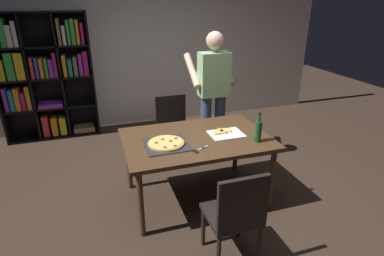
% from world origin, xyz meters
% --- Properties ---
extents(ground_plane, '(12.00, 12.00, 0.00)m').
position_xyz_m(ground_plane, '(0.00, 0.00, 0.00)').
color(ground_plane, '#38281E').
extents(back_wall, '(6.40, 0.10, 2.80)m').
position_xyz_m(back_wall, '(0.00, 2.60, 1.40)').
color(back_wall, silver).
rests_on(back_wall, ground_plane).
extents(dining_table, '(1.54, 1.02, 0.75)m').
position_xyz_m(dining_table, '(0.00, 0.00, 0.68)').
color(dining_table, '#4C331E').
rests_on(dining_table, ground_plane).
extents(chair_near_camera, '(0.42, 0.42, 0.90)m').
position_xyz_m(chair_near_camera, '(-0.00, -0.99, 0.51)').
color(chair_near_camera, black).
rests_on(chair_near_camera, ground_plane).
extents(chair_far_side, '(0.42, 0.42, 0.90)m').
position_xyz_m(chair_far_side, '(0.00, 0.99, 0.51)').
color(chair_far_side, black).
rests_on(chair_far_side, ground_plane).
extents(bookshelf, '(1.40, 0.35, 1.95)m').
position_xyz_m(bookshelf, '(-1.67, 2.38, 1.01)').
color(bookshelf, black).
rests_on(bookshelf, ground_plane).
extents(person_serving_pizza, '(0.55, 0.54, 1.75)m').
position_xyz_m(person_serving_pizza, '(0.49, 0.77, 1.00)').
color(person_serving_pizza, '#38476B').
rests_on(person_serving_pizza, ground_plane).
extents(pepperoni_pizza_on_tray, '(0.43, 0.43, 0.04)m').
position_xyz_m(pepperoni_pizza_on_tray, '(-0.35, -0.07, 0.77)').
color(pepperoni_pizza_on_tray, '#2D2D33').
rests_on(pepperoni_pizza_on_tray, dining_table).
extents(pizza_slices_on_towel, '(0.36, 0.28, 0.03)m').
position_xyz_m(pizza_slices_on_towel, '(0.32, -0.00, 0.76)').
color(pizza_slices_on_towel, white).
rests_on(pizza_slices_on_towel, dining_table).
extents(wine_bottle, '(0.07, 0.07, 0.32)m').
position_xyz_m(wine_bottle, '(0.57, -0.28, 0.87)').
color(wine_bottle, '#194723').
rests_on(wine_bottle, dining_table).
extents(kitchen_scissors, '(0.20, 0.13, 0.01)m').
position_xyz_m(kitchen_scissors, '(-0.08, -0.29, 0.76)').
color(kitchen_scissors, silver).
rests_on(kitchen_scissors, dining_table).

